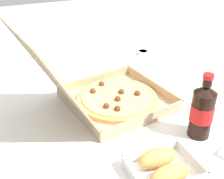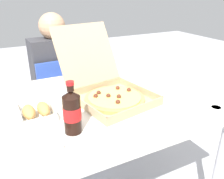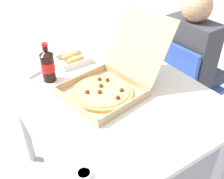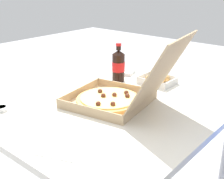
{
  "view_description": "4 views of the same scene",
  "coord_description": "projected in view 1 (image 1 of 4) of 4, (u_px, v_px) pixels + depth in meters",
  "views": [
    {
      "loc": [
        -0.88,
        0.33,
        1.37
      ],
      "look_at": [
        -0.0,
        -0.03,
        0.82
      ],
      "focal_mm": 46.63,
      "sensor_mm": 36.0,
      "label": 1
    },
    {
      "loc": [
        -0.52,
        -1.04,
        1.31
      ],
      "look_at": [
        0.01,
        -0.01,
        0.81
      ],
      "focal_mm": 37.96,
      "sensor_mm": 36.0,
      "label": 2
    },
    {
      "loc": [
        0.95,
        -0.61,
        1.56
      ],
      "look_at": [
        0.03,
        -0.01,
        0.79
      ],
      "focal_mm": 42.23,
      "sensor_mm": 36.0,
      "label": 3
    },
    {
      "loc": [
        1.02,
        0.83,
        1.34
      ],
      "look_at": [
        -0.04,
        -0.07,
        0.81
      ],
      "focal_mm": 48.25,
      "sensor_mm": 36.0,
      "label": 4
    }
  ],
  "objects": [
    {
      "name": "dining_table",
      "position": [
        105.0,
        124.0,
        1.16
      ],
      "size": [
        1.11,
        0.92,
        0.76
      ],
      "color": "silver",
      "rests_on": "ground_plane"
    },
    {
      "name": "bread_side_box",
      "position": [
        164.0,
        167.0,
        0.8
      ],
      "size": [
        0.15,
        0.19,
        0.06
      ],
      "color": "white",
      "rests_on": "dining_table"
    },
    {
      "name": "pizza_box_open",
      "position": [
        107.0,
        95.0,
        1.09
      ],
      "size": [
        0.44,
        0.58,
        0.36
      ],
      "color": "tan",
      "rests_on": "dining_table"
    },
    {
      "name": "dipping_sauce_cup",
      "position": [
        143.0,
        52.0,
        1.55
      ],
      "size": [
        0.06,
        0.06,
        0.02
      ],
      "color": "white",
      "rests_on": "dining_table"
    },
    {
      "name": "paper_menu",
      "position": [
        60.0,
        68.0,
        1.4
      ],
      "size": [
        0.25,
        0.22,
        0.0
      ],
      "primitive_type": "cube",
      "rotation": [
        0.0,
        0.0,
        0.38
      ],
      "color": "white",
      "rests_on": "dining_table"
    },
    {
      "name": "cola_bottle",
      "position": [
        202.0,
        111.0,
        0.92
      ],
      "size": [
        0.07,
        0.07,
        0.22
      ],
      "color": "black",
      "rests_on": "dining_table"
    }
  ]
}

